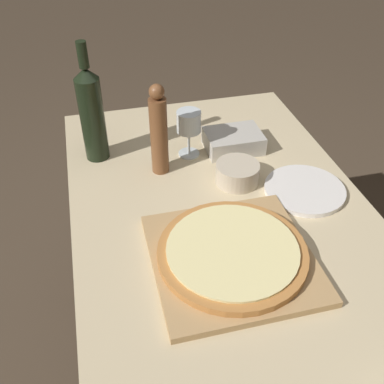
% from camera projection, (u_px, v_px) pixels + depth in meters
% --- Properties ---
extents(ground_plane, '(12.00, 12.00, 0.00)m').
position_uv_depth(ground_plane, '(219.00, 379.00, 1.58)').
color(ground_plane, '#4C3D2D').
extents(dining_table, '(0.78, 1.35, 0.73)m').
position_uv_depth(dining_table, '(228.00, 255.00, 1.19)').
color(dining_table, '#CCB78E').
rests_on(dining_table, ground_plane).
extents(cutting_board, '(0.36, 0.36, 0.02)m').
position_uv_depth(cutting_board, '(232.00, 258.00, 1.03)').
color(cutting_board, tan).
rests_on(cutting_board, dining_table).
extents(pizza, '(0.34, 0.34, 0.02)m').
position_uv_depth(pizza, '(232.00, 252.00, 1.01)').
color(pizza, '#BC7A3D').
rests_on(pizza, cutting_board).
extents(wine_bottle, '(0.07, 0.07, 0.35)m').
position_uv_depth(wine_bottle, '(92.00, 113.00, 1.28)').
color(wine_bottle, black).
rests_on(wine_bottle, dining_table).
extents(pepper_mill, '(0.05, 0.05, 0.27)m').
position_uv_depth(pepper_mill, '(159.00, 132.00, 1.23)').
color(pepper_mill, brown).
rests_on(pepper_mill, dining_table).
extents(wine_glass, '(0.07, 0.07, 0.15)m').
position_uv_depth(wine_glass, '(189.00, 124.00, 1.31)').
color(wine_glass, silver).
rests_on(wine_glass, dining_table).
extents(small_bowl, '(0.12, 0.12, 0.06)m').
position_uv_depth(small_bowl, '(237.00, 173.00, 1.25)').
color(small_bowl, beige).
rests_on(small_bowl, dining_table).
extents(dinner_plate, '(0.22, 0.22, 0.01)m').
position_uv_depth(dinner_plate, '(305.00, 190.00, 1.23)').
color(dinner_plate, white).
rests_on(dinner_plate, dining_table).
extents(food_container, '(0.17, 0.13, 0.06)m').
position_uv_depth(food_container, '(233.00, 141.00, 1.38)').
color(food_container, '#BCB7AD').
rests_on(food_container, dining_table).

